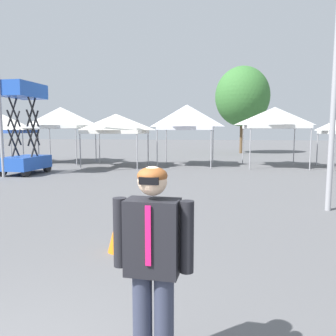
{
  "coord_description": "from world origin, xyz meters",
  "views": [
    {
      "loc": [
        1.65,
        -1.5,
        2.05
      ],
      "look_at": [
        0.56,
        4.93,
        1.3
      ],
      "focal_mm": 35.02,
      "sensor_mm": 36.0,
      "label": 1
    }
  ],
  "objects_px": {
    "canopy_tent_center": "(3,124)",
    "person_foreground": "(153,260)",
    "canopy_tent_far_left": "(275,118)",
    "tree_behind_tents_left": "(242,97)",
    "canopy_tent_far_right": "(61,118)",
    "canopy_tent_behind_left": "(116,124)",
    "traffic_cone_lot_center": "(117,234)",
    "scissor_lift": "(25,147)",
    "canopy_tent_behind_center": "(187,117)"
  },
  "relations": [
    {
      "from": "canopy_tent_center",
      "to": "canopy_tent_behind_center",
      "type": "height_order",
      "value": "canopy_tent_behind_center"
    },
    {
      "from": "person_foreground",
      "to": "traffic_cone_lot_center",
      "type": "height_order",
      "value": "person_foreground"
    },
    {
      "from": "canopy_tent_far_left",
      "to": "tree_behind_tents_left",
      "type": "height_order",
      "value": "tree_behind_tents_left"
    },
    {
      "from": "canopy_tent_far_left",
      "to": "tree_behind_tents_left",
      "type": "distance_m",
      "value": 11.3
    },
    {
      "from": "canopy_tent_far_right",
      "to": "scissor_lift",
      "type": "xyz_separation_m",
      "value": [
        0.99,
        -5.51,
        -1.57
      ]
    },
    {
      "from": "traffic_cone_lot_center",
      "to": "canopy_tent_far_right",
      "type": "bearing_deg",
      "value": 120.45
    },
    {
      "from": "canopy_tent_center",
      "to": "scissor_lift",
      "type": "bearing_deg",
      "value": -45.55
    },
    {
      "from": "tree_behind_tents_left",
      "to": "canopy_tent_center",
      "type": "bearing_deg",
      "value": -140.86
    },
    {
      "from": "canopy_tent_far_right",
      "to": "canopy_tent_far_left",
      "type": "distance_m",
      "value": 12.99
    },
    {
      "from": "scissor_lift",
      "to": "tree_behind_tents_left",
      "type": "bearing_deg",
      "value": 56.48
    },
    {
      "from": "canopy_tent_far_left",
      "to": "person_foreground",
      "type": "bearing_deg",
      "value": -101.23
    },
    {
      "from": "tree_behind_tents_left",
      "to": "traffic_cone_lot_center",
      "type": "height_order",
      "value": "tree_behind_tents_left"
    },
    {
      "from": "canopy_tent_center",
      "to": "canopy_tent_far_right",
      "type": "distance_m",
      "value": 3.39
    },
    {
      "from": "canopy_tent_far_right",
      "to": "canopy_tent_behind_left",
      "type": "distance_m",
      "value": 4.5
    },
    {
      "from": "traffic_cone_lot_center",
      "to": "canopy_tent_center",
      "type": "bearing_deg",
      "value": 131.55
    },
    {
      "from": "tree_behind_tents_left",
      "to": "traffic_cone_lot_center",
      "type": "bearing_deg",
      "value": -97.53
    },
    {
      "from": "canopy_tent_far_right",
      "to": "tree_behind_tents_left",
      "type": "xyz_separation_m",
      "value": [
        11.74,
        10.72,
        2.2
      ]
    },
    {
      "from": "canopy_tent_far_right",
      "to": "scissor_lift",
      "type": "bearing_deg",
      "value": -79.77
    },
    {
      "from": "canopy_tent_behind_left",
      "to": "scissor_lift",
      "type": "bearing_deg",
      "value": -129.26
    },
    {
      "from": "canopy_tent_behind_left",
      "to": "traffic_cone_lot_center",
      "type": "xyz_separation_m",
      "value": [
        4.26,
        -12.73,
        -2.11
      ]
    },
    {
      "from": "canopy_tent_behind_left",
      "to": "person_foreground",
      "type": "height_order",
      "value": "canopy_tent_behind_left"
    },
    {
      "from": "canopy_tent_far_right",
      "to": "tree_behind_tents_left",
      "type": "bearing_deg",
      "value": 42.4
    },
    {
      "from": "traffic_cone_lot_center",
      "to": "canopy_tent_far_left",
      "type": "bearing_deg",
      "value": 72.08
    },
    {
      "from": "scissor_lift",
      "to": "traffic_cone_lot_center",
      "type": "xyz_separation_m",
      "value": [
        7.44,
        -8.84,
        -0.95
      ]
    },
    {
      "from": "canopy_tent_behind_left",
      "to": "canopy_tent_behind_center",
      "type": "xyz_separation_m",
      "value": [
        3.87,
        1.31,
        0.38
      ]
    },
    {
      "from": "canopy_tent_center",
      "to": "traffic_cone_lot_center",
      "type": "bearing_deg",
      "value": -48.45
    },
    {
      "from": "scissor_lift",
      "to": "person_foreground",
      "type": "xyz_separation_m",
      "value": [
        8.65,
        -11.56,
        -0.23
      ]
    },
    {
      "from": "canopy_tent_far_left",
      "to": "tree_behind_tents_left",
      "type": "xyz_separation_m",
      "value": [
        -1.24,
        10.99,
        2.29
      ]
    },
    {
      "from": "canopy_tent_behind_center",
      "to": "traffic_cone_lot_center",
      "type": "bearing_deg",
      "value": -88.44
    },
    {
      "from": "canopy_tent_behind_center",
      "to": "scissor_lift",
      "type": "distance_m",
      "value": 8.9
    },
    {
      "from": "canopy_tent_behind_left",
      "to": "tree_behind_tents_left",
      "type": "relative_size",
      "value": 0.44
    },
    {
      "from": "scissor_lift",
      "to": "canopy_tent_far_right",
      "type": "bearing_deg",
      "value": 100.23
    },
    {
      "from": "canopy_tent_behind_center",
      "to": "scissor_lift",
      "type": "xyz_separation_m",
      "value": [
        -7.06,
        -5.21,
        -1.54
      ]
    },
    {
      "from": "traffic_cone_lot_center",
      "to": "tree_behind_tents_left",
      "type": "bearing_deg",
      "value": 82.47
    },
    {
      "from": "canopy_tent_far_left",
      "to": "person_foreground",
      "type": "distance_m",
      "value": 17.21
    },
    {
      "from": "canopy_tent_center",
      "to": "canopy_tent_behind_left",
      "type": "xyz_separation_m",
      "value": [
        7.26,
        -0.26,
        -0.02
      ]
    },
    {
      "from": "canopy_tent_far_right",
      "to": "tree_behind_tents_left",
      "type": "distance_m",
      "value": 16.05
    },
    {
      "from": "canopy_tent_center",
      "to": "person_foreground",
      "type": "xyz_separation_m",
      "value": [
        12.74,
        -15.72,
        -1.41
      ]
    },
    {
      "from": "canopy_tent_behind_left",
      "to": "scissor_lift",
      "type": "relative_size",
      "value": 0.8
    },
    {
      "from": "scissor_lift",
      "to": "canopy_tent_behind_center",
      "type": "bearing_deg",
      "value": 36.43
    },
    {
      "from": "canopy_tent_far_left",
      "to": "traffic_cone_lot_center",
      "type": "distance_m",
      "value": 14.99
    },
    {
      "from": "canopy_tent_behind_left",
      "to": "person_foreground",
      "type": "distance_m",
      "value": 16.45
    },
    {
      "from": "canopy_tent_center",
      "to": "person_foreground",
      "type": "relative_size",
      "value": 1.69
    },
    {
      "from": "canopy_tent_far_left",
      "to": "person_foreground",
      "type": "relative_size",
      "value": 1.91
    },
    {
      "from": "canopy_tent_far_left",
      "to": "traffic_cone_lot_center",
      "type": "relative_size",
      "value": 5.52
    },
    {
      "from": "scissor_lift",
      "to": "canopy_tent_behind_left",
      "type": "bearing_deg",
      "value": 50.74
    },
    {
      "from": "canopy_tent_center",
      "to": "canopy_tent_behind_left",
      "type": "bearing_deg",
      "value": -2.08
    },
    {
      "from": "canopy_tent_behind_left",
      "to": "scissor_lift",
      "type": "xyz_separation_m",
      "value": [
        -3.18,
        -3.89,
        -1.16
      ]
    },
    {
      "from": "tree_behind_tents_left",
      "to": "traffic_cone_lot_center",
      "type": "distance_m",
      "value": 25.72
    },
    {
      "from": "canopy_tent_far_right",
      "to": "canopy_tent_center",
      "type": "bearing_deg",
      "value": -156.41
    }
  ]
}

